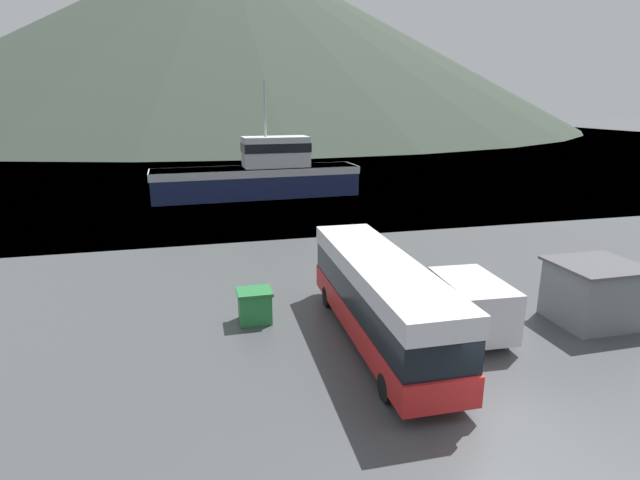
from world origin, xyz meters
TOP-DOWN VIEW (x-y plane):
  - ground_plane at (0.00, 0.00)m, footprint 400.00×400.00m
  - water_surface at (0.00, 140.72)m, footprint 240.00×240.00m
  - hill_backdrop at (6.39, 186.18)m, footprint 239.83×239.83m
  - tour_bus at (-1.65, 5.51)m, footprint 2.63×10.87m
  - delivery_van at (2.02, 5.61)m, footprint 2.49×5.37m
  - fishing_boat at (-2.08, 36.44)m, footprint 19.61×4.99m
  - storage_bin at (-6.01, 8.46)m, footprint 1.43×1.24m
  - dock_kiosk at (7.55, 5.03)m, footprint 3.34×3.02m

SIDE VIEW (x-z plane):
  - ground_plane at x=0.00m, z-range 0.00..0.00m
  - water_surface at x=0.00m, z-range 0.00..0.00m
  - storage_bin at x=-6.01m, z-range 0.01..1.39m
  - delivery_van at x=2.02m, z-range 0.07..2.38m
  - dock_kiosk at x=7.55m, z-range 0.01..2.56m
  - tour_bus at x=-1.65m, z-range 0.20..3.50m
  - fishing_boat at x=-2.08m, z-range -3.20..7.48m
  - hill_backdrop at x=6.39m, z-range 0.00..64.52m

